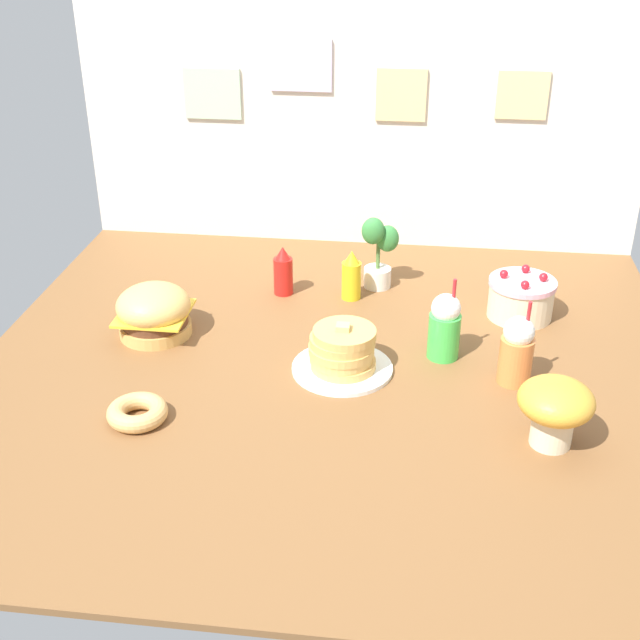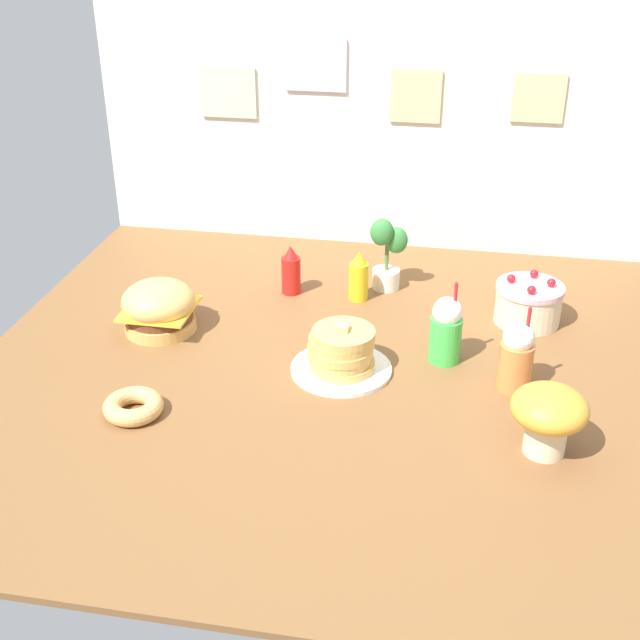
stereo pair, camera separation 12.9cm
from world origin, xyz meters
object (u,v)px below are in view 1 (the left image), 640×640
Objects in this scene: mustard_bottle at (351,276)px; donut_pink_glaze at (137,412)px; ketchup_bottle at (283,272)px; orange_float_cup at (517,350)px; burger at (154,312)px; cream_soda_cup at (445,326)px; mushroom_stool at (555,406)px; layer_cake at (521,298)px; pancake_stack at (342,353)px; potted_plant at (378,249)px.

donut_pink_glaze is at bearing -121.92° from mustard_bottle.
ketchup_bottle is 1.08× the size of donut_pink_glaze.
mustard_bottle is at bearing 136.92° from orange_float_cup.
cream_soda_cup is (0.95, -0.03, 0.02)m from burger.
mustard_bottle reaches higher than donut_pink_glaze.
ketchup_bottle is 1.19m from mushroom_stool.
layer_cake is at bearing 12.97° from burger.
mushroom_stool is (0.59, -0.30, 0.06)m from pancake_stack.
mushroom_stool reaches higher than donut_pink_glaze.
burger reaches higher than pancake_stack.
cream_soda_cup is 0.98m from donut_pink_glaze.
donut_pink_glaze is (-0.53, -0.84, -0.06)m from mustard_bottle.
mushroom_stool is at bearing -56.49° from cream_soda_cup.
orange_float_cup is (0.79, -0.51, 0.02)m from ketchup_bottle.
orange_float_cup reaches higher than layer_cake.
cream_soda_cup is at bearing 123.51° from mushroom_stool.
potted_plant is 1.06m from mushroom_stool.
ketchup_bottle is at bearing 174.75° from layer_cake.
mustard_bottle reaches higher than pancake_stack.
mushroom_stool is (0.29, -0.43, 0.01)m from cream_soda_cup.
layer_cake is at bearing -19.40° from potted_plant.
pancake_stack is 0.67m from mushroom_stool.
mushroom_stool is at bearing -52.92° from mustard_bottle.
layer_cake reaches higher than pancake_stack.
ketchup_bottle is 0.66× the size of potted_plant.
ketchup_bottle is 0.91× the size of mushroom_stool.
burger reaches higher than donut_pink_glaze.
burger is 0.87× the size of potted_plant.
orange_float_cup is 0.77m from potted_plant.
potted_plant is at bearing 32.92° from burger.
burger is 1.33× the size of mustard_bottle.
cream_soda_cup is 1.36× the size of mushroom_stool.
cream_soda_cup is 1.00× the size of orange_float_cup.
donut_pink_glaze is 0.61× the size of potted_plant.
pancake_stack is (0.64, -0.16, -0.02)m from burger.
mustard_bottle is 0.67× the size of cream_soda_cup.
potted_plant is at bearing 83.79° from pancake_stack.
donut_pink_glaze is at bearing -145.37° from layer_cake.
potted_plant is (-0.45, 0.61, 0.04)m from orange_float_cup.
layer_cake is at bearing 82.88° from orange_float_cup.
orange_float_cup is (0.21, -0.12, 0.00)m from cream_soda_cup.
potted_plant reaches higher than pancake_stack.
ketchup_bottle reaches higher than burger.
potted_plant is (0.71, 0.46, 0.07)m from burger.
layer_cake is 0.83× the size of orange_float_cup.
pancake_stack is 1.13× the size of cream_soda_cup.
mustard_bottle reaches higher than burger.
mushroom_stool is at bearing -60.18° from potted_plant.
burger is 1.33× the size of ketchup_bottle.
ketchup_bottle is at bearing 117.62° from pancake_stack.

